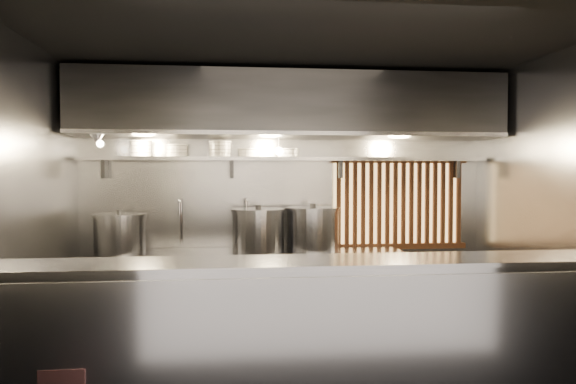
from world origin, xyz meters
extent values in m
plane|color=black|center=(0.00, 0.00, 0.00)|extent=(4.50, 4.50, 0.00)
plane|color=black|center=(0.00, 0.00, 2.80)|extent=(4.50, 4.50, 0.00)
plane|color=gray|center=(0.00, 1.50, 1.40)|extent=(4.50, 0.00, 4.50)
plane|color=gray|center=(-2.25, 0.00, 1.40)|extent=(0.00, 3.00, 3.00)
plane|color=gray|center=(2.25, 0.00, 1.40)|extent=(0.00, 3.00, 3.00)
cube|color=gray|center=(0.00, -0.95, 0.55)|extent=(4.50, 0.50, 1.10)
cube|color=#939399|center=(0.00, -1.21, 0.55)|extent=(4.50, 0.02, 1.01)
cube|color=gray|center=(0.00, -0.95, 1.11)|extent=(4.50, 0.56, 0.03)
cube|color=gray|center=(-0.30, 1.13, 0.45)|extent=(3.00, 0.70, 0.90)
cube|color=gray|center=(0.00, 1.32, 1.88)|extent=(4.40, 0.34, 0.04)
cube|color=#2D2D30|center=(0.00, 1.10, 2.42)|extent=(4.40, 0.80, 0.65)
cube|color=gray|center=(0.00, 0.70, 2.12)|extent=(4.40, 0.03, 0.04)
cube|color=#FFCA72|center=(1.30, 1.48, 1.38)|extent=(1.50, 0.02, 0.92)
cube|color=brown|center=(1.30, 1.43, 1.87)|extent=(1.56, 0.06, 0.06)
cube|color=brown|center=(1.30, 1.43, 0.89)|extent=(1.56, 0.06, 0.06)
cube|color=brown|center=(0.60, 1.43, 1.38)|extent=(0.04, 0.04, 0.92)
cube|color=brown|center=(0.69, 1.43, 1.38)|extent=(0.04, 0.04, 0.92)
cube|color=brown|center=(0.78, 1.43, 1.38)|extent=(0.04, 0.04, 0.92)
cube|color=brown|center=(0.88, 1.43, 1.38)|extent=(0.04, 0.04, 0.92)
cube|color=brown|center=(0.97, 1.43, 1.38)|extent=(0.04, 0.04, 0.92)
cube|color=brown|center=(1.07, 1.43, 1.38)|extent=(0.04, 0.04, 0.92)
cube|color=brown|center=(1.16, 1.43, 1.38)|extent=(0.04, 0.04, 0.92)
cube|color=brown|center=(1.25, 1.43, 1.38)|extent=(0.04, 0.04, 0.92)
cube|color=brown|center=(1.35, 1.43, 1.38)|extent=(0.04, 0.04, 0.92)
cube|color=brown|center=(1.44, 1.43, 1.38)|extent=(0.04, 0.04, 0.92)
cube|color=brown|center=(1.53, 1.43, 1.38)|extent=(0.04, 0.04, 0.92)
cube|color=brown|center=(1.63, 1.43, 1.38)|extent=(0.04, 0.04, 0.92)
cube|color=brown|center=(1.72, 1.43, 1.38)|extent=(0.04, 0.04, 0.92)
cube|color=brown|center=(1.82, 1.43, 1.38)|extent=(0.04, 0.04, 0.92)
cube|color=brown|center=(1.91, 1.43, 1.38)|extent=(0.04, 0.04, 0.92)
cube|color=brown|center=(2.00, 1.43, 1.38)|extent=(0.04, 0.04, 0.92)
cylinder|color=silver|center=(-1.15, 1.45, 1.19)|extent=(0.03, 0.03, 0.48)
sphere|color=silver|center=(-1.15, 1.45, 1.43)|extent=(0.04, 0.04, 0.04)
cylinder|color=silver|center=(-1.15, 1.32, 1.43)|extent=(0.03, 0.26, 0.03)
sphere|color=silver|center=(-1.15, 1.19, 1.43)|extent=(0.04, 0.04, 0.04)
cylinder|color=silver|center=(-1.15, 1.19, 1.36)|extent=(0.03, 0.03, 0.14)
cylinder|color=silver|center=(-0.45, 1.45, 1.19)|extent=(0.03, 0.03, 0.48)
sphere|color=silver|center=(-0.45, 1.45, 1.43)|extent=(0.04, 0.04, 0.04)
cylinder|color=silver|center=(-0.45, 1.32, 1.43)|extent=(0.03, 0.26, 0.03)
sphere|color=silver|center=(-0.45, 1.19, 1.43)|extent=(0.04, 0.04, 0.04)
cylinder|color=silver|center=(-0.45, 1.19, 1.36)|extent=(0.03, 0.03, 0.14)
cone|color=gray|center=(-1.90, 0.85, 2.07)|extent=(0.25, 0.27, 0.20)
sphere|color=#FFE0B2|center=(-1.87, 0.83, 2.01)|extent=(0.07, 0.07, 0.07)
cylinder|color=#2D2D30|center=(-1.90, 0.95, 2.15)|extent=(0.02, 0.22, 0.02)
cylinder|color=#2D2D30|center=(-0.10, 1.20, 2.04)|extent=(0.01, 0.01, 0.12)
sphere|color=#FFE0B2|center=(-0.10, 1.20, 1.96)|extent=(0.09, 0.09, 0.09)
cylinder|color=gray|center=(-1.75, 1.13, 1.09)|extent=(0.54, 0.54, 0.38)
cylinder|color=gray|center=(-1.75, 1.13, 1.30)|extent=(0.57, 0.57, 0.03)
cylinder|color=#2D2D30|center=(-1.75, 1.13, 1.33)|extent=(0.06, 0.06, 0.04)
cylinder|color=gray|center=(0.26, 1.17, 1.12)|extent=(0.67, 0.67, 0.43)
cylinder|color=gray|center=(0.26, 1.17, 1.35)|extent=(0.70, 0.70, 0.03)
cylinder|color=#2D2D30|center=(0.26, 1.17, 1.38)|extent=(0.06, 0.06, 0.04)
cylinder|color=gray|center=(-0.33, 1.09, 1.11)|extent=(0.65, 0.65, 0.42)
cylinder|color=gray|center=(-0.33, 1.09, 1.34)|extent=(0.69, 0.69, 0.03)
cylinder|color=#2D2D30|center=(-0.33, 1.09, 1.37)|extent=(0.06, 0.06, 0.04)
cylinder|color=white|center=(-1.56, 1.32, 1.92)|extent=(0.21, 0.21, 0.03)
cylinder|color=white|center=(-1.56, 1.32, 1.96)|extent=(0.21, 0.21, 0.03)
cylinder|color=white|center=(-1.56, 1.32, 2.00)|extent=(0.21, 0.21, 0.03)
cylinder|color=white|center=(-1.56, 1.32, 2.03)|extent=(0.21, 0.21, 0.03)
cylinder|color=white|center=(-1.56, 1.32, 2.06)|extent=(0.23, 0.23, 0.01)
cylinder|color=white|center=(-1.18, 1.32, 1.92)|extent=(0.22, 0.22, 0.03)
cylinder|color=white|center=(-1.18, 1.32, 1.96)|extent=(0.22, 0.22, 0.03)
cylinder|color=white|center=(-1.18, 1.32, 2.00)|extent=(0.22, 0.22, 0.03)
cylinder|color=white|center=(-1.18, 1.32, 2.02)|extent=(0.24, 0.24, 0.01)
cylinder|color=white|center=(-0.73, 1.32, 1.92)|extent=(0.23, 0.23, 0.03)
cylinder|color=white|center=(-0.73, 1.32, 1.96)|extent=(0.23, 0.23, 0.03)
cylinder|color=white|center=(-0.73, 1.32, 2.00)|extent=(0.23, 0.23, 0.03)
cylinder|color=white|center=(-0.73, 1.32, 2.03)|extent=(0.23, 0.23, 0.03)
cylinder|color=white|center=(-0.73, 1.32, 2.06)|extent=(0.24, 0.24, 0.01)
cylinder|color=white|center=(-0.42, 1.32, 1.92)|extent=(0.21, 0.21, 0.03)
cylinder|color=white|center=(-0.42, 1.32, 1.96)|extent=(0.21, 0.21, 0.03)
cylinder|color=white|center=(-0.42, 1.32, 1.99)|extent=(0.23, 0.23, 0.01)
cylinder|color=white|center=(0.01, 1.32, 1.92)|extent=(0.23, 0.23, 0.03)
cylinder|color=white|center=(0.01, 1.32, 1.96)|extent=(0.23, 0.23, 0.03)
cylinder|color=white|center=(0.01, 1.32, 1.99)|extent=(0.25, 0.25, 0.01)
camera|label=1|loc=(-0.69, -4.76, 1.73)|focal=35.00mm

